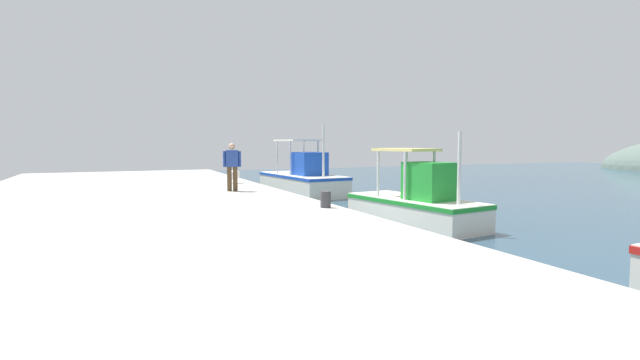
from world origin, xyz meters
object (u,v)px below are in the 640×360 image
at_px(fishing_boat_second, 416,204).
at_px(mooring_bollard_nearest, 326,199).
at_px(pelican, 234,174).
at_px(fishing_boat_nearest, 303,180).
at_px(fisherman_standing, 232,165).

xyz_separation_m(fishing_boat_second, mooring_bollard_nearest, (0.62, -3.27, 0.37)).
bearing_deg(mooring_bollard_nearest, fishing_boat_second, 100.67).
height_order(fishing_boat_second, pelican, fishing_boat_second).
xyz_separation_m(fishing_boat_nearest, pelican, (1.88, -3.80, 0.50)).
xyz_separation_m(fishing_boat_nearest, fishing_boat_second, (9.36, -0.03, -0.06)).
relative_size(pelican, mooring_bollard_nearest, 2.11).
distance_m(fishing_boat_nearest, mooring_bollard_nearest, 10.51).
bearing_deg(fisherman_standing, mooring_bollard_nearest, 13.85).
distance_m(pelican, mooring_bollard_nearest, 8.11).
distance_m(fishing_boat_second, pelican, 8.39).
bearing_deg(pelican, fisherman_standing, -14.10).
height_order(fishing_boat_nearest, mooring_bollard_nearest, fishing_boat_nearest).
height_order(fishing_boat_nearest, fisherman_standing, fishing_boat_nearest).
bearing_deg(fisherman_standing, fishing_boat_second, 45.26).
height_order(fishing_boat_second, fisherman_standing, fishing_boat_second).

